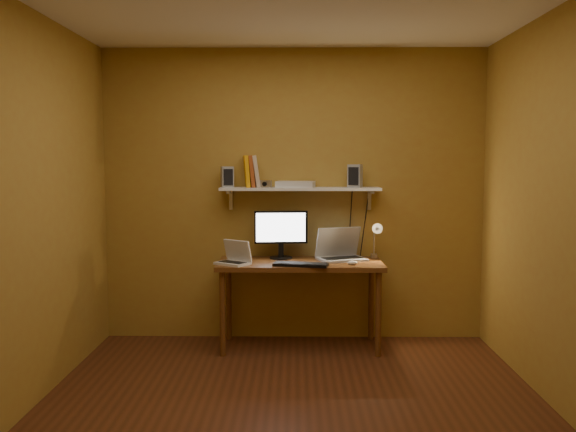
{
  "coord_description": "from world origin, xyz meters",
  "views": [
    {
      "loc": [
        0.02,
        -3.86,
        1.62
      ],
      "look_at": [
        -0.05,
        1.18,
        1.15
      ],
      "focal_mm": 38.0,
      "sensor_mm": 36.0,
      "label": 1
    }
  ],
  "objects_px": {
    "desk_lamp": "(376,236)",
    "shelf_camera": "(265,184)",
    "speaker_right": "(355,176)",
    "keyboard": "(301,264)",
    "laptop": "(340,251)",
    "netbook": "(235,257)",
    "monitor": "(281,232)",
    "speaker_left": "(227,177)",
    "desk": "(300,271)",
    "mouse": "(353,263)",
    "router": "(296,184)",
    "wall_shelf": "(300,189)"
  },
  "relations": [
    {
      "from": "desk",
      "to": "monitor",
      "type": "relative_size",
      "value": 3.0
    },
    {
      "from": "laptop",
      "to": "shelf_camera",
      "type": "height_order",
      "value": "shelf_camera"
    },
    {
      "from": "monitor",
      "to": "desk_lamp",
      "type": "relative_size",
      "value": 1.24
    },
    {
      "from": "keyboard",
      "to": "speaker_left",
      "type": "distance_m",
      "value": 1.04
    },
    {
      "from": "desk",
      "to": "speaker_right",
      "type": "distance_m",
      "value": 0.96
    },
    {
      "from": "desk_lamp",
      "to": "speaker_right",
      "type": "distance_m",
      "value": 0.55
    },
    {
      "from": "desk_lamp",
      "to": "speaker_right",
      "type": "bearing_deg",
      "value": 160.29
    },
    {
      "from": "keyboard",
      "to": "laptop",
      "type": "bearing_deg",
      "value": 55.79
    },
    {
      "from": "laptop",
      "to": "netbook",
      "type": "bearing_deg",
      "value": 176.45
    },
    {
      "from": "mouse",
      "to": "shelf_camera",
      "type": "xyz_separation_m",
      "value": [
        -0.74,
        0.29,
        0.64
      ]
    },
    {
      "from": "desk_lamp",
      "to": "mouse",
      "type": "bearing_deg",
      "value": -129.57
    },
    {
      "from": "shelf_camera",
      "to": "monitor",
      "type": "bearing_deg",
      "value": 7.62
    },
    {
      "from": "desk_lamp",
      "to": "shelf_camera",
      "type": "xyz_separation_m",
      "value": [
        -0.96,
        0.01,
        0.45
      ]
    },
    {
      "from": "speaker_right",
      "to": "netbook",
      "type": "bearing_deg",
      "value": -143.76
    },
    {
      "from": "mouse",
      "to": "netbook",
      "type": "bearing_deg",
      "value": 171.5
    },
    {
      "from": "speaker_left",
      "to": "desk_lamp",
      "type": "bearing_deg",
      "value": -18.94
    },
    {
      "from": "desk",
      "to": "netbook",
      "type": "bearing_deg",
      "value": -166.93
    },
    {
      "from": "netbook",
      "to": "mouse",
      "type": "relative_size",
      "value": 3.68
    },
    {
      "from": "wall_shelf",
      "to": "keyboard",
      "type": "relative_size",
      "value": 3.14
    },
    {
      "from": "laptop",
      "to": "mouse",
      "type": "xyz_separation_m",
      "value": [
        0.09,
        -0.26,
        -0.06
      ]
    },
    {
      "from": "mouse",
      "to": "speaker_right",
      "type": "relative_size",
      "value": 0.44
    },
    {
      "from": "speaker_left",
      "to": "desk",
      "type": "bearing_deg",
      "value": -33.22
    },
    {
      "from": "wall_shelf",
      "to": "shelf_camera",
      "type": "height_order",
      "value": "shelf_camera"
    },
    {
      "from": "netbook",
      "to": "router",
      "type": "bearing_deg",
      "value": 67.17
    },
    {
      "from": "speaker_right",
      "to": "router",
      "type": "relative_size",
      "value": 0.61
    },
    {
      "from": "shelf_camera",
      "to": "speaker_left",
      "type": "bearing_deg",
      "value": 168.67
    },
    {
      "from": "wall_shelf",
      "to": "speaker_right",
      "type": "bearing_deg",
      "value": -0.38
    },
    {
      "from": "monitor",
      "to": "netbook",
      "type": "height_order",
      "value": "monitor"
    },
    {
      "from": "speaker_right",
      "to": "monitor",
      "type": "bearing_deg",
      "value": -157.84
    },
    {
      "from": "netbook",
      "to": "laptop",
      "type": "bearing_deg",
      "value": 49.39
    },
    {
      "from": "desk_lamp",
      "to": "netbook",
      "type": "bearing_deg",
      "value": -168.17
    },
    {
      "from": "keyboard",
      "to": "desk_lamp",
      "type": "distance_m",
      "value": 0.76
    },
    {
      "from": "monitor",
      "to": "netbook",
      "type": "bearing_deg",
      "value": -147.94
    },
    {
      "from": "netbook",
      "to": "speaker_right",
      "type": "relative_size",
      "value": 1.63
    },
    {
      "from": "desk",
      "to": "speaker_right",
      "type": "height_order",
      "value": "speaker_right"
    },
    {
      "from": "laptop",
      "to": "shelf_camera",
      "type": "bearing_deg",
      "value": 159.35
    },
    {
      "from": "speaker_left",
      "to": "shelf_camera",
      "type": "height_order",
      "value": "speaker_left"
    },
    {
      "from": "netbook",
      "to": "keyboard",
      "type": "distance_m",
      "value": 0.56
    },
    {
      "from": "router",
      "to": "desk",
      "type": "bearing_deg",
      "value": -78.71
    },
    {
      "from": "desk",
      "to": "mouse",
      "type": "height_order",
      "value": "mouse"
    },
    {
      "from": "keyboard",
      "to": "wall_shelf",
      "type": "bearing_deg",
      "value": 102.58
    },
    {
      "from": "wall_shelf",
      "to": "router",
      "type": "relative_size",
      "value": 4.28
    },
    {
      "from": "desk_lamp",
      "to": "desk",
      "type": "bearing_deg",
      "value": -169.19
    },
    {
      "from": "shelf_camera",
      "to": "router",
      "type": "distance_m",
      "value": 0.27
    },
    {
      "from": "laptop",
      "to": "router",
      "type": "relative_size",
      "value": 1.41
    },
    {
      "from": "mouse",
      "to": "shelf_camera",
      "type": "height_order",
      "value": "shelf_camera"
    },
    {
      "from": "desk_lamp",
      "to": "speaker_right",
      "type": "xyz_separation_m",
      "value": [
        -0.18,
        0.06,
        0.52
      ]
    },
    {
      "from": "mouse",
      "to": "router",
      "type": "xyz_separation_m",
      "value": [
        -0.47,
        0.35,
        0.64
      ]
    },
    {
      "from": "speaker_left",
      "to": "speaker_right",
      "type": "relative_size",
      "value": 0.91
    },
    {
      "from": "netbook",
      "to": "keyboard",
      "type": "height_order",
      "value": "netbook"
    }
  ]
}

